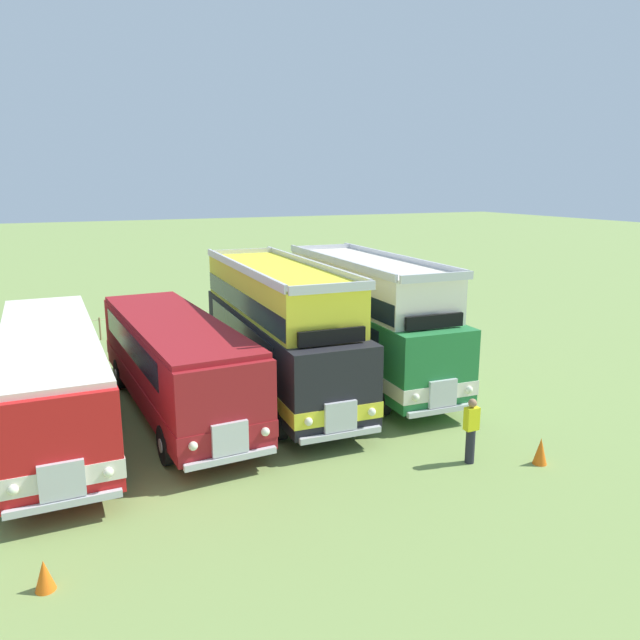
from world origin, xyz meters
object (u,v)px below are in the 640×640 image
at_px(bus_seventh_in_row, 174,358).
at_px(marshal_person, 471,430).
at_px(cone_mid_row, 44,575).
at_px(bus_ninth_in_row, 366,316).
at_px(bus_sixth_in_row, 51,373).
at_px(cone_near_end, 540,451).
at_px(bus_eighth_in_row, 278,327).

relative_size(bus_seventh_in_row, marshal_person, 5.96).
xyz_separation_m(cone_mid_row, marshal_person, (10.01, 0.99, 0.60)).
xyz_separation_m(bus_ninth_in_row, cone_mid_row, (-10.85, -8.11, -2.06)).
xyz_separation_m(bus_sixth_in_row, marshal_person, (9.60, -6.64, -0.87)).
bearing_deg(bus_ninth_in_row, cone_mid_row, -143.22).
xyz_separation_m(bus_seventh_in_row, bus_ninth_in_row, (6.96, 0.46, 0.60)).
height_order(bus_seventh_in_row, bus_ninth_in_row, bus_ninth_in_row).
height_order(cone_near_end, cone_mid_row, cone_near_end).
bearing_deg(bus_eighth_in_row, cone_mid_row, -133.10).
bearing_deg(cone_mid_row, marshal_person, 5.65).
distance_m(bus_ninth_in_row, marshal_person, 7.32).
height_order(bus_sixth_in_row, bus_seventh_in_row, same).
bearing_deg(bus_sixth_in_row, cone_near_end, -33.66).
relative_size(bus_seventh_in_row, cone_near_end, 14.72).
bearing_deg(bus_ninth_in_row, marshal_person, -96.71).
bearing_deg(marshal_person, bus_eighth_in_row, 110.97).
distance_m(bus_eighth_in_row, marshal_person, 7.52).
height_order(bus_ninth_in_row, marshal_person, bus_ninth_in_row).
distance_m(bus_sixth_in_row, bus_eighth_in_row, 6.99).
distance_m(bus_ninth_in_row, cone_near_end, 8.21).
bearing_deg(cone_near_end, marshal_person, 153.03).
distance_m(cone_near_end, marshal_person, 1.86).
distance_m(bus_sixth_in_row, cone_mid_row, 7.78).
xyz_separation_m(cone_near_end, marshal_person, (-1.59, 0.81, 0.54)).
relative_size(cone_near_end, cone_mid_row, 1.20).
height_order(bus_ninth_in_row, cone_mid_row, bus_ninth_in_row).
bearing_deg(bus_ninth_in_row, cone_near_end, -84.57).
bearing_deg(bus_seventh_in_row, bus_eighth_in_row, 3.71).
bearing_deg(bus_sixth_in_row, bus_seventh_in_row, 0.30).
distance_m(bus_seventh_in_row, cone_near_end, 10.83).
bearing_deg(bus_sixth_in_row, marshal_person, -34.68).
distance_m(bus_sixth_in_row, bus_seventh_in_row, 3.48).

